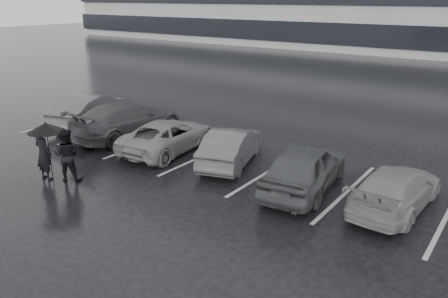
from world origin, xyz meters
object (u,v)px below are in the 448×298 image
Objects in this scene: pedestrian_right at (67,155)px; car_west_a at (231,146)px; car_west_d at (92,109)px; car_west_c at (127,119)px; car_main at (305,167)px; pedestrian_left at (43,153)px; car_west_b at (168,135)px; car_east at (396,189)px.

car_west_a is at bearing -159.84° from pedestrian_right.
car_west_c is at bearing 158.91° from car_west_d.
car_west_a is (-3.13, 0.53, -0.09)m from car_main.
car_west_c is 2.87× the size of pedestrian_left.
pedestrian_right is at bearing 23.23° from car_main.
car_west_a is 2.23× the size of pedestrian_right.
pedestrian_right reaches higher than car_west_d.
car_west_d is at bearing -54.86° from pedestrian_left.
car_west_d is 2.61× the size of pedestrian_right.
car_west_b is at bearing -11.27° from car_west_a.
car_west_d reaches higher than car_west_a.
car_west_c is at bearing 1.88° from car_east.
pedestrian_left is at bearing 112.19° from car_west_d.
car_west_b is 1.07× the size of car_east.
car_main is 0.98× the size of car_west_b.
car_west_a is 5.43m from car_west_c.
car_west_a is 2.77m from car_west_b.
pedestrian_left reaches higher than pedestrian_right.
car_west_c reaches higher than car_west_b.
car_west_b is at bearing -109.99° from pedestrian_left.
car_west_d reaches higher than car_east.
car_west_a is 0.86× the size of car_west_d.
car_main is 0.84× the size of car_west_c.
pedestrian_right is (-6.50, -3.87, 0.14)m from car_main.
car_main reaches higher than car_east.
car_west_a is at bearing 162.06° from car_west_d.
car_west_c is at bearing -77.62° from pedestrian_left.
car_west_a is at bearing 179.94° from car_west_b.
pedestrian_right is (-3.37, -4.39, 0.23)m from car_west_a.
pedestrian_left is 1.02× the size of pedestrian_right.
car_west_a is 0.89× the size of car_west_b.
car_main is at bearing 152.72° from car_west_a.
car_main is at bearing 10.10° from car_east.
pedestrian_right is (4.69, -4.65, 0.12)m from car_west_d.
car_west_c reaches higher than car_main.
pedestrian_right is at bearing 119.15° from car_west_d.
car_east is 10.88m from pedestrian_left.
pedestrian_left is at bearing -5.60° from pedestrian_right.
car_west_d is at bearing -19.55° from car_west_a.
pedestrian_left reaches higher than car_east.
car_west_a is at bearing 1.07° from car_east.
pedestrian_right is (0.73, 0.37, -0.01)m from pedestrian_left.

